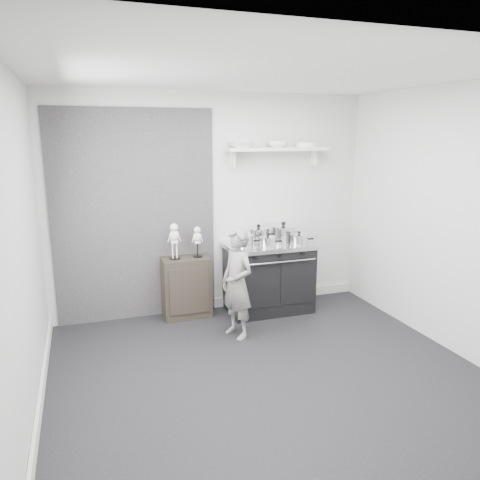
# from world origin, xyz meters

# --- Properties ---
(ground) EXTENTS (4.00, 4.00, 0.00)m
(ground) POSITION_xyz_m (0.00, 0.00, 0.00)
(ground) COLOR black
(ground) RESTS_ON ground
(room_shell) EXTENTS (4.02, 3.62, 2.71)m
(room_shell) POSITION_xyz_m (-0.09, 0.15, 1.64)
(room_shell) COLOR silver
(room_shell) RESTS_ON ground
(wall_shelf) EXTENTS (1.30, 0.26, 0.24)m
(wall_shelf) POSITION_xyz_m (0.80, 1.68, 2.01)
(wall_shelf) COLOR silver
(wall_shelf) RESTS_ON room_shell
(stove) EXTENTS (1.09, 0.68, 0.88)m
(stove) POSITION_xyz_m (0.63, 1.48, 0.44)
(stove) COLOR black
(stove) RESTS_ON ground
(side_cabinet) EXTENTS (0.57, 0.33, 0.74)m
(side_cabinet) POSITION_xyz_m (-0.40, 1.61, 0.37)
(side_cabinet) COLOR black
(side_cabinet) RESTS_ON ground
(child) EXTENTS (0.43, 0.52, 1.22)m
(child) POSITION_xyz_m (0.01, 0.86, 0.61)
(child) COLOR slate
(child) RESTS_ON ground
(pot_front_left) EXTENTS (0.29, 0.20, 0.18)m
(pot_front_left) POSITION_xyz_m (0.29, 1.39, 0.95)
(pot_front_left) COLOR silver
(pot_front_left) RESTS_ON stove
(pot_back_left) EXTENTS (0.36, 0.27, 0.22)m
(pot_back_left) POSITION_xyz_m (0.55, 1.63, 0.96)
(pot_back_left) COLOR silver
(pot_back_left) RESTS_ON stove
(pot_back_right) EXTENTS (0.40, 0.31, 0.24)m
(pot_back_right) POSITION_xyz_m (0.88, 1.60, 0.97)
(pot_back_right) COLOR silver
(pot_back_right) RESTS_ON stove
(pot_front_right) EXTENTS (0.31, 0.23, 0.17)m
(pot_front_right) POSITION_xyz_m (0.96, 1.32, 0.94)
(pot_front_right) COLOR silver
(pot_front_right) RESTS_ON stove
(pot_front_center) EXTENTS (0.29, 0.20, 0.16)m
(pot_front_center) POSITION_xyz_m (0.55, 1.33, 0.94)
(pot_front_center) COLOR silver
(pot_front_center) RESTS_ON stove
(skeleton_full) EXTENTS (0.14, 0.09, 0.50)m
(skeleton_full) POSITION_xyz_m (-0.53, 1.61, 0.99)
(skeleton_full) COLOR white
(skeleton_full) RESTS_ON side_cabinet
(skeleton_torso) EXTENTS (0.12, 0.08, 0.43)m
(skeleton_torso) POSITION_xyz_m (-0.25, 1.61, 0.96)
(skeleton_torso) COLOR white
(skeleton_torso) RESTS_ON side_cabinet
(bowl_large) EXTENTS (0.31, 0.31, 0.08)m
(bowl_large) POSITION_xyz_m (0.33, 1.67, 2.08)
(bowl_large) COLOR white
(bowl_large) RESTS_ON wall_shelf
(bowl_small) EXTENTS (0.25, 0.25, 0.08)m
(bowl_small) POSITION_xyz_m (0.81, 1.67, 2.08)
(bowl_small) COLOR white
(bowl_small) RESTS_ON wall_shelf
(plate_stack) EXTENTS (0.28, 0.28, 0.06)m
(plate_stack) POSITION_xyz_m (1.20, 1.67, 2.07)
(plate_stack) COLOR white
(plate_stack) RESTS_ON wall_shelf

